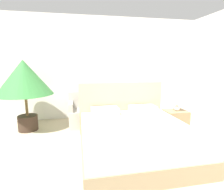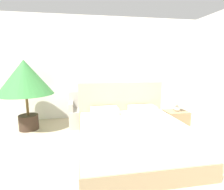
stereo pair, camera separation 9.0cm
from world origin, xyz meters
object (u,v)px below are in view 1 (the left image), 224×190
at_px(bed, 133,136).
at_px(table_lamp, 178,96).
at_px(armchair_near_window_left, 83,115).
at_px(armchair_near_window_right, 123,113).
at_px(nightstand, 175,121).
at_px(potted_palm, 24,80).

distance_m(bed, table_lamp, 1.54).
distance_m(armchair_near_window_left, armchair_near_window_right, 1.06).
bearing_deg(nightstand, bed, -151.04).
bearing_deg(armchair_near_window_right, table_lamp, -43.43).
xyz_separation_m(bed, potted_palm, (-2.19, 1.45, 0.93)).
height_order(bed, nightstand, bed).
bearing_deg(armchair_near_window_left, armchair_near_window_right, -1.25).
xyz_separation_m(armchair_near_window_right, table_lamp, (1.07, -0.80, 0.57)).
relative_size(armchair_near_window_right, potted_palm, 0.51).
relative_size(bed, potted_palm, 1.21).
bearing_deg(potted_palm, bed, -33.56).
bearing_deg(armchair_near_window_right, armchair_near_window_left, 173.62).
distance_m(armchair_near_window_left, potted_palm, 1.61).
xyz_separation_m(armchair_near_window_right, potted_palm, (-2.38, -0.04, 0.93)).
height_order(bed, table_lamp, bed).
relative_size(potted_palm, table_lamp, 3.39).
relative_size(bed, armchair_near_window_left, 2.37).
distance_m(nightstand, table_lamp, 0.60).
bearing_deg(armchair_near_window_right, nightstand, -43.48).
bearing_deg(armchair_near_window_right, bed, -103.92).
bearing_deg(armchair_near_window_left, table_lamp, -21.93).
relative_size(bed, table_lamp, 4.11).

